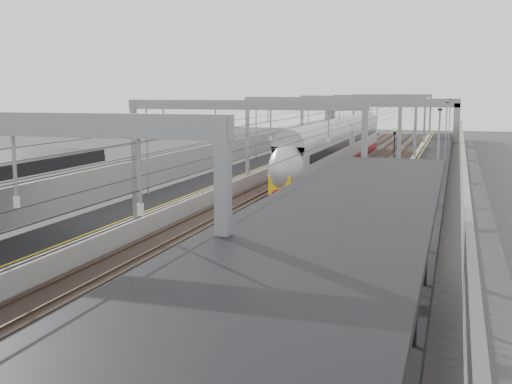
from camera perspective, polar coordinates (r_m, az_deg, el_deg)
The scene contains 12 objects.
platform_left at distance 58.15m, azimuth -1.43°, elevation 1.47°, with size 4.00×120.00×1.00m, color black.
platform_right at distance 55.16m, azimuth 14.51°, elevation 0.78°, with size 4.00×120.00×1.00m, color black.
tracks at distance 56.17m, azimuth 6.32°, elevation 0.69°, with size 11.40×140.00×0.20m.
overhead_line at distance 62.14m, azimuth 7.60°, elevation 7.10°, with size 13.00×140.00×6.60m.
canopy_right at distance 13.16m, azimuth 5.67°, elevation -4.06°, with size 4.40×30.00×4.24m.
overbridge at distance 110.13m, azimuth 11.94°, elevation 7.31°, with size 22.00×2.20×6.90m.
wall_left at distance 59.12m, azimuth -4.38°, elevation 2.64°, with size 0.30×120.00×3.20m, color gray.
wall_right at distance 54.96m, azimuth 17.89°, elevation 1.76°, with size 0.30×120.00×3.20m, color gray.
train at distance 68.04m, azimuth 7.08°, elevation 3.80°, with size 2.63×47.97×4.17m.
signal_green at distance 80.04m, azimuth 5.97°, elevation 4.84°, with size 0.32×0.32×3.48m.
signal_red_near at distance 82.25m, azimuth 12.21°, elevation 4.80°, with size 0.32×0.32×3.48m.
signal_red_far at distance 86.10m, azimuth 13.93°, elevation 4.92°, with size 0.32×0.32×3.48m.
Camera 1 is at (10.60, -9.58, 8.03)m, focal length 45.00 mm.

